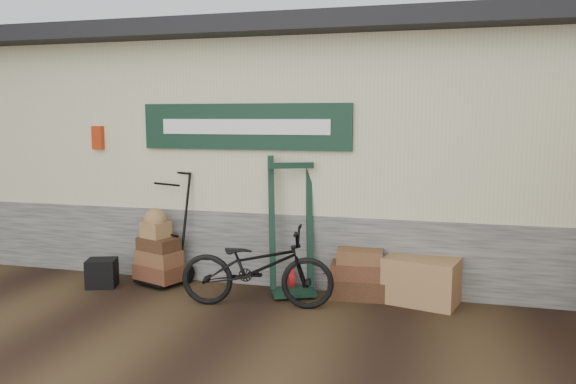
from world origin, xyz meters
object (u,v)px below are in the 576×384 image
object	(u,v)px
wicker_hamper	(421,280)
green_barrow	(291,226)
bicycle	(257,263)
black_trunk	(102,273)
porter_trolley	(168,226)
suitcase_stack	(357,273)

from	to	relation	value
wicker_hamper	green_barrow	bearing A→B (deg)	-179.29
wicker_hamper	bicycle	world-z (taller)	bicycle
wicker_hamper	black_trunk	distance (m)	3.82
porter_trolley	suitcase_stack	distance (m)	2.42
green_barrow	porter_trolley	bearing A→B (deg)	155.39
porter_trolley	wicker_hamper	distance (m)	3.14
porter_trolley	bicycle	world-z (taller)	porter_trolley
suitcase_stack	black_trunk	world-z (taller)	suitcase_stack
porter_trolley	green_barrow	size ratio (longest dim) A/B	0.88
green_barrow	black_trunk	size ratio (longest dim) A/B	4.69
green_barrow	wicker_hamper	size ratio (longest dim) A/B	2.05
black_trunk	bicycle	size ratio (longest dim) A/B	0.20
green_barrow	wicker_hamper	xyz separation A→B (m)	(1.50, 0.02, -0.55)
black_trunk	green_barrow	bearing A→B (deg)	9.58
suitcase_stack	black_trunk	xyz separation A→B (m)	(-3.08, -0.42, -0.11)
green_barrow	black_trunk	xyz separation A→B (m)	(-2.30, -0.39, -0.63)
porter_trolley	black_trunk	distance (m)	0.97
wicker_hamper	black_trunk	world-z (taller)	wicker_hamper
green_barrow	black_trunk	distance (m)	2.41
suitcase_stack	bicycle	bearing A→B (deg)	-149.19
green_barrow	bicycle	xyz separation A→B (m)	(-0.24, -0.58, -0.32)
porter_trolley	suitcase_stack	size ratio (longest dim) A/B	2.19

